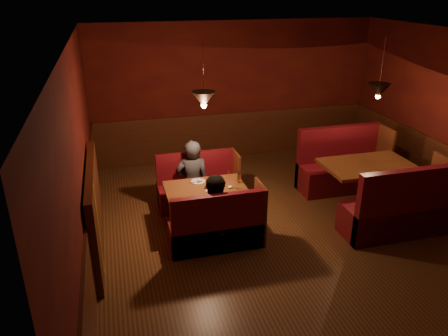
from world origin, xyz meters
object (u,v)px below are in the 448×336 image
object	(u,v)px
second_bench_far	(341,169)
diner_a	(192,165)
second_bench_near	(398,213)
main_bench_far	(198,189)
second_table	(367,176)
main_bench_near	(218,230)
diner_b	(218,201)
main_table	(206,196)

from	to	relation	value
second_bench_far	diner_a	xyz separation A→B (m)	(-2.83, -0.05, 0.41)
second_bench_near	diner_a	distance (m)	3.33
main_bench_far	second_table	bearing A→B (deg)	-17.93
main_bench_near	diner_a	distance (m)	1.45
main_bench_near	diner_a	xyz separation A→B (m)	(-0.10, 1.37, 0.48)
second_bench_far	diner_a	distance (m)	2.86
main_bench_far	second_bench_near	size ratio (longest dim) A/B	0.84
main_bench_near	second_bench_far	xyz separation A→B (m)	(2.73, 1.42, 0.07)
second_table	second_bench_far	distance (m)	0.91
diner_b	second_table	bearing A→B (deg)	-15.05
main_table	main_bench_near	world-z (taller)	main_bench_near
second_bench_far	diner_b	size ratio (longest dim) A/B	1.11
second_bench_near	main_table	bearing A→B (deg)	159.12
second_table	diner_a	bearing A→B (deg)	163.46
second_table	diner_a	xyz separation A→B (m)	(-2.80, 0.83, 0.16)
second_table	second_bench_near	size ratio (longest dim) A/B	0.90
second_bench_far	diner_b	distance (m)	3.03
second_table	main_bench_near	bearing A→B (deg)	-168.69
second_bench_far	second_bench_near	xyz separation A→B (m)	(0.00, -1.76, 0.00)
second_table	diner_b	bearing A→B (deg)	-170.40
diner_b	diner_a	bearing A→B (deg)	70.97
main_bench_far	diner_a	size ratio (longest dim) A/B	0.88
main_bench_far	second_bench_near	xyz separation A→B (m)	(2.73, -1.75, 0.07)
main_table	second_table	distance (m)	2.71
main_bench_near	diner_b	world-z (taller)	diner_b
main_table	second_bench_far	world-z (taller)	second_bench_far
main_bench_far	second_bench_far	xyz separation A→B (m)	(2.73, 0.01, 0.07)
main_bench_near	second_bench_near	size ratio (longest dim) A/B	0.84
main_table	second_bench_far	distance (m)	2.83
diner_a	diner_b	bearing A→B (deg)	101.49
second_bench_far	second_bench_near	world-z (taller)	same
main_bench_far	main_bench_near	bearing A→B (deg)	-90.00
main_table	second_bench_near	bearing A→B (deg)	-20.88
main_bench_far	diner_b	bearing A→B (deg)	-89.06
main_table	diner_a	size ratio (longest dim) A/B	0.80
main_bench_far	second_table	size ratio (longest dim) A/B	0.93
diner_b	second_bench_far	bearing A→B (deg)	1.54
second_table	diner_a	size ratio (longest dim) A/B	0.94
main_bench_far	second_bench_far	world-z (taller)	second_bench_far
main_bench_near	second_bench_near	distance (m)	2.75
second_bench_near	diner_a	size ratio (longest dim) A/B	1.04
second_bench_near	diner_b	xyz separation A→B (m)	(-2.70, 0.43, 0.36)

